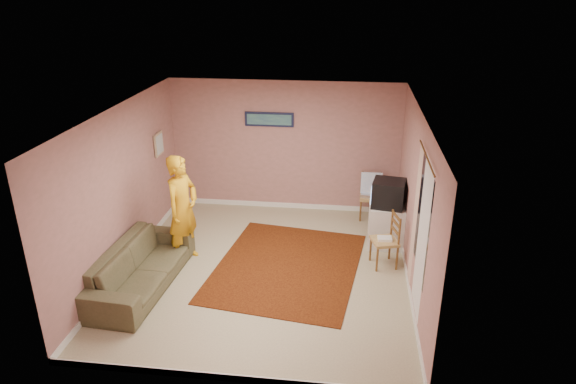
# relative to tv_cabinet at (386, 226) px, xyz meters

# --- Properties ---
(ground) EXTENTS (5.00, 5.00, 0.00)m
(ground) POSITION_rel_tv_cabinet_xyz_m (-1.95, -1.10, -0.38)
(ground) COLOR tan
(ground) RESTS_ON ground
(wall_back) EXTENTS (4.50, 0.02, 2.60)m
(wall_back) POSITION_rel_tv_cabinet_xyz_m (-1.95, 1.40, 0.92)
(wall_back) COLOR #AD7371
(wall_back) RESTS_ON ground
(wall_front) EXTENTS (4.50, 0.02, 2.60)m
(wall_front) POSITION_rel_tv_cabinet_xyz_m (-1.95, -3.60, 0.92)
(wall_front) COLOR #AD7371
(wall_front) RESTS_ON ground
(wall_left) EXTENTS (0.02, 5.00, 2.60)m
(wall_left) POSITION_rel_tv_cabinet_xyz_m (-4.20, -1.10, 0.92)
(wall_left) COLOR #AD7371
(wall_left) RESTS_ON ground
(wall_right) EXTENTS (0.02, 5.00, 2.60)m
(wall_right) POSITION_rel_tv_cabinet_xyz_m (0.30, -1.10, 0.92)
(wall_right) COLOR #AD7371
(wall_right) RESTS_ON ground
(ceiling) EXTENTS (4.50, 5.00, 0.02)m
(ceiling) POSITION_rel_tv_cabinet_xyz_m (-1.95, -1.10, 2.22)
(ceiling) COLOR white
(ceiling) RESTS_ON wall_back
(baseboard_back) EXTENTS (4.50, 0.02, 0.10)m
(baseboard_back) POSITION_rel_tv_cabinet_xyz_m (-1.95, 1.39, -0.33)
(baseboard_back) COLOR white
(baseboard_back) RESTS_ON ground
(baseboard_front) EXTENTS (4.50, 0.02, 0.10)m
(baseboard_front) POSITION_rel_tv_cabinet_xyz_m (-1.95, -3.59, -0.33)
(baseboard_front) COLOR white
(baseboard_front) RESTS_ON ground
(baseboard_left) EXTENTS (0.02, 5.00, 0.10)m
(baseboard_left) POSITION_rel_tv_cabinet_xyz_m (-4.19, -1.10, -0.33)
(baseboard_left) COLOR white
(baseboard_left) RESTS_ON ground
(baseboard_right) EXTENTS (0.02, 5.00, 0.10)m
(baseboard_right) POSITION_rel_tv_cabinet_xyz_m (0.29, -1.10, -0.33)
(baseboard_right) COLOR white
(baseboard_right) RESTS_ON ground
(window) EXTENTS (0.01, 1.10, 1.50)m
(window) POSITION_rel_tv_cabinet_xyz_m (0.29, -2.00, 1.07)
(window) COLOR black
(window) RESTS_ON wall_right
(curtain_sheer) EXTENTS (0.01, 0.75, 2.10)m
(curtain_sheer) POSITION_rel_tv_cabinet_xyz_m (0.28, -2.15, 0.87)
(curtain_sheer) COLOR silver
(curtain_sheer) RESTS_ON wall_right
(curtain_floral) EXTENTS (0.01, 0.35, 2.10)m
(curtain_floral) POSITION_rel_tv_cabinet_xyz_m (0.27, -1.45, 0.87)
(curtain_floral) COLOR beige
(curtain_floral) RESTS_ON wall_right
(curtain_rod) EXTENTS (0.02, 1.40, 0.02)m
(curtain_rod) POSITION_rel_tv_cabinet_xyz_m (0.25, -2.00, 1.94)
(curtain_rod) COLOR brown
(curtain_rod) RESTS_ON wall_right
(picture_back) EXTENTS (0.95, 0.04, 0.28)m
(picture_back) POSITION_rel_tv_cabinet_xyz_m (-2.25, 1.36, 1.47)
(picture_back) COLOR #121734
(picture_back) RESTS_ON wall_back
(picture_left) EXTENTS (0.04, 0.38, 0.42)m
(picture_left) POSITION_rel_tv_cabinet_xyz_m (-4.17, 0.50, 1.17)
(picture_left) COLOR tan
(picture_left) RESTS_ON wall_left
(area_rug) EXTENTS (2.58, 3.06, 0.01)m
(area_rug) POSITION_rel_tv_cabinet_xyz_m (-1.62, -0.95, -0.37)
(area_rug) COLOR black
(area_rug) RESTS_ON ground
(tv_cabinet) EXTENTS (0.59, 0.54, 0.76)m
(tv_cabinet) POSITION_rel_tv_cabinet_xyz_m (0.00, 0.00, 0.00)
(tv_cabinet) COLOR silver
(tv_cabinet) RESTS_ON ground
(crt_tv) EXTENTS (0.60, 0.56, 0.46)m
(crt_tv) POSITION_rel_tv_cabinet_xyz_m (-0.01, 0.00, 0.61)
(crt_tv) COLOR black
(crt_tv) RESTS_ON tv_cabinet
(chair_a) EXTENTS (0.42, 0.40, 0.49)m
(chair_a) POSITION_rel_tv_cabinet_xyz_m (-0.24, 1.08, 0.18)
(chair_a) COLOR tan
(chair_a) RESTS_ON ground
(dvd_player) EXTENTS (0.40, 0.31, 0.06)m
(dvd_player) POSITION_rel_tv_cabinet_xyz_m (-0.24, 1.08, 0.12)
(dvd_player) COLOR silver
(dvd_player) RESTS_ON chair_a
(blue_throw) EXTENTS (0.40, 0.05, 0.42)m
(blue_throw) POSITION_rel_tv_cabinet_xyz_m (-0.24, 1.10, 0.36)
(blue_throw) COLOR #99C3FB
(blue_throw) RESTS_ON chair_a
(chair_b) EXTENTS (0.49, 0.50, 0.49)m
(chair_b) POSITION_rel_tv_cabinet_xyz_m (-0.06, -0.70, 0.17)
(chair_b) COLOR tan
(chair_b) RESTS_ON ground
(game_console) EXTENTS (0.23, 0.18, 0.05)m
(game_console) POSITION_rel_tv_cabinet_xyz_m (-0.06, -0.70, 0.11)
(game_console) COLOR white
(game_console) RESTS_ON chair_b
(sofa) EXTENTS (1.04, 2.30, 0.66)m
(sofa) POSITION_rel_tv_cabinet_xyz_m (-3.75, -1.77, -0.05)
(sofa) COLOR brown
(sofa) RESTS_ON ground
(person) EXTENTS (0.63, 0.77, 1.81)m
(person) POSITION_rel_tv_cabinet_xyz_m (-3.33, -0.87, 0.53)
(person) COLOR gold
(person) RESTS_ON ground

